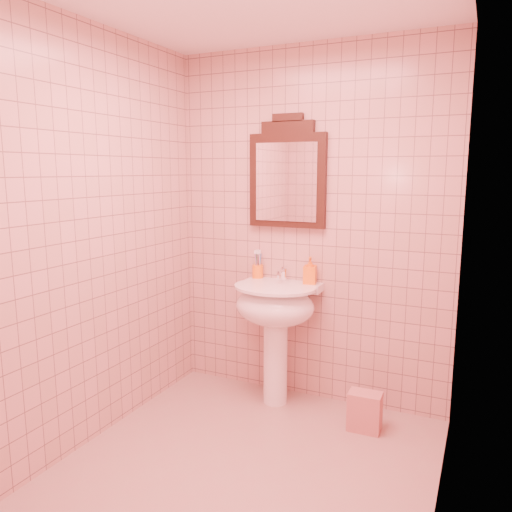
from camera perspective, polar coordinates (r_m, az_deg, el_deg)
The scene contains 8 objects.
floor at distance 3.00m, azimuth -1.72°, elevation -23.60°, with size 2.20×2.20×0.00m, color tan.
back_wall at distance 3.55m, azimuth 6.17°, elevation 3.22°, with size 2.00×0.02×2.50m, color #CB958E.
pedestal_sink at distance 3.51m, azimuth 2.22°, elevation -6.61°, with size 0.58×0.58×0.86m.
faucet at distance 3.57m, azimuth 3.10°, elevation -2.06°, with size 0.04×0.16×0.11m.
mirror at distance 3.56m, azimuth 3.59°, elevation 9.16°, with size 0.56×0.06×0.79m.
toothbrush_cup at distance 3.69m, azimuth 0.20°, elevation -1.72°, with size 0.08×0.08×0.18m.
soap_dispenser at distance 3.52m, azimuth 6.19°, elevation -1.66°, with size 0.09×0.09×0.19m, color orange.
towel at distance 3.42m, azimuth 12.32°, elevation -16.96°, with size 0.21×0.14×0.25m, color tan.
Camera 1 is at (1.13, -2.24, 1.65)m, focal length 35.00 mm.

